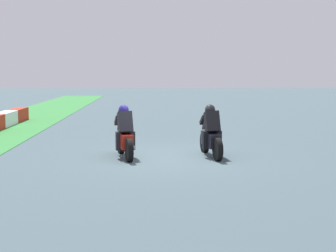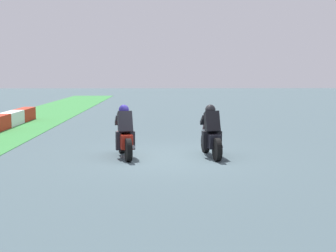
% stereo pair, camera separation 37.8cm
% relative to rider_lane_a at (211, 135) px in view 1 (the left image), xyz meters
% --- Properties ---
extents(ground_plane, '(120.00, 120.00, 0.00)m').
position_rel_rider_lane_a_xyz_m(ground_plane, '(-0.10, 1.26, -0.62)').
color(ground_plane, '#41545B').
extents(rider_lane_a, '(2.04, 0.58, 1.51)m').
position_rel_rider_lane_a_xyz_m(rider_lane_a, '(0.00, 0.00, 0.00)').
color(rider_lane_a, black).
rests_on(rider_lane_a, ground_plane).
extents(rider_lane_b, '(2.02, 0.64, 1.51)m').
position_rel_rider_lane_a_xyz_m(rider_lane_b, '(-0.02, 2.49, 0.00)').
color(rider_lane_b, black).
rests_on(rider_lane_b, ground_plane).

